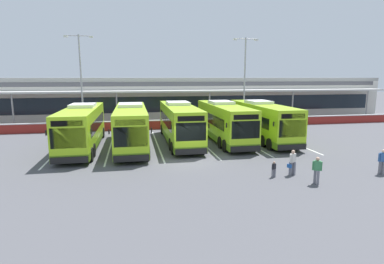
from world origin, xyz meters
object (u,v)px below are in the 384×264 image
at_px(coach_bus_left_centre, 131,127).
at_px(pedestrian_in_dark_coat, 317,170).
at_px(coach_bus_leftmost, 82,128).
at_px(lamp_post_west, 81,76).
at_px(coach_bus_centre, 179,124).
at_px(coach_bus_right_centre, 224,122).
at_px(lamp_post_centre, 245,76).
at_px(coach_bus_rightmost, 262,121).
at_px(pedestrian_child, 274,169).
at_px(pedestrian_near_bin, 383,161).
at_px(pedestrian_with_handbag, 292,162).

relative_size(coach_bus_left_centre, pedestrian_in_dark_coat, 7.51).
distance_m(coach_bus_leftmost, lamp_post_west, 12.48).
xyz_separation_m(coach_bus_centre, lamp_post_west, (-10.17, 10.69, 4.50)).
height_order(coach_bus_centre, coach_bus_right_centre, same).
distance_m(coach_bus_right_centre, lamp_post_west, 18.56).
xyz_separation_m(coach_bus_right_centre, pedestrian_in_dark_coat, (1.61, -13.10, -0.91)).
bearing_deg(coach_bus_right_centre, lamp_post_centre, 59.70).
distance_m(coach_bus_centre, coach_bus_rightmost, 8.22).
height_order(pedestrian_child, lamp_post_west, lamp_post_west).
distance_m(coach_bus_leftmost, pedestrian_near_bin, 22.77).
bearing_deg(lamp_post_west, coach_bus_right_centre, -36.31).
bearing_deg(coach_bus_left_centre, coach_bus_rightmost, 4.71).
bearing_deg(pedestrian_with_handbag, pedestrian_in_dark_coat, -74.20).
height_order(coach_bus_leftmost, pedestrian_with_handbag, coach_bus_leftmost).
distance_m(coach_bus_leftmost, pedestrian_in_dark_coat, 19.04).
bearing_deg(coach_bus_rightmost, pedestrian_in_dark_coat, -99.91).
relative_size(coach_bus_centre, pedestrian_near_bin, 7.51).
height_order(pedestrian_child, lamp_post_centre, lamp_post_centre).
bearing_deg(pedestrian_in_dark_coat, lamp_post_west, 124.16).
bearing_deg(coach_bus_leftmost, pedestrian_in_dark_coat, -40.06).
height_order(pedestrian_near_bin, lamp_post_centre, lamp_post_centre).
xyz_separation_m(coach_bus_centre, pedestrian_in_dark_coat, (5.96, -13.07, -0.91)).
height_order(coach_bus_leftmost, pedestrian_child, coach_bus_leftmost).
height_order(coach_bus_right_centre, pedestrian_near_bin, coach_bus_right_centre).
relative_size(pedestrian_with_handbag, lamp_post_centre, 0.15).
height_order(coach_bus_left_centre, pedestrian_near_bin, coach_bus_left_centre).
height_order(coach_bus_leftmost, coach_bus_rightmost, same).
distance_m(coach_bus_centre, pedestrian_child, 12.21).
bearing_deg(coach_bus_left_centre, pedestrian_near_bin, -35.27).
bearing_deg(pedestrian_child, pedestrian_in_dark_coat, -41.85).
bearing_deg(pedestrian_child, coach_bus_rightmost, 70.03).
bearing_deg(pedestrian_with_handbag, coach_bus_rightmost, 75.96).
distance_m(coach_bus_rightmost, pedestrian_near_bin, 12.44).
xyz_separation_m(coach_bus_centre, coach_bus_right_centre, (4.34, 0.03, 0.00)).
relative_size(coach_bus_leftmost, coach_bus_rightmost, 1.00).
xyz_separation_m(coach_bus_right_centre, pedestrian_with_handbag, (1.09, -11.28, -0.93)).
relative_size(pedestrian_in_dark_coat, pedestrian_child, 1.61).
height_order(pedestrian_in_dark_coat, lamp_post_centre, lamp_post_centre).
distance_m(pedestrian_near_bin, lamp_post_west, 31.72).
relative_size(coach_bus_left_centre, pedestrian_with_handbag, 7.51).
bearing_deg(lamp_post_west, pedestrian_with_handbag, -54.57).
relative_size(coach_bus_leftmost, pedestrian_child, 12.11).
bearing_deg(coach_bus_leftmost, lamp_post_west, 97.77).
distance_m(coach_bus_left_centre, pedestrian_child, 13.43).
distance_m(coach_bus_rightmost, pedestrian_in_dark_coat, 13.18).
xyz_separation_m(lamp_post_west, lamp_post_centre, (20.17, -0.98, 0.00)).
xyz_separation_m(coach_bus_leftmost, pedestrian_child, (12.71, -10.59, -1.24)).
bearing_deg(pedestrian_near_bin, pedestrian_with_handbag, 170.55).
relative_size(coach_bus_right_centre, pedestrian_with_handbag, 7.51).
distance_m(coach_bus_leftmost, coach_bus_centre, 8.64).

